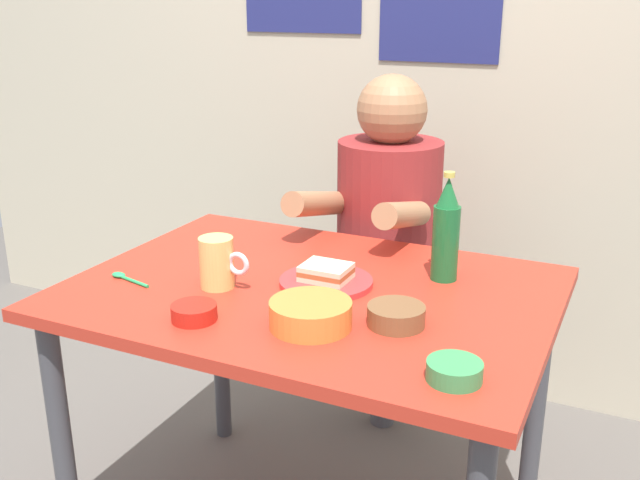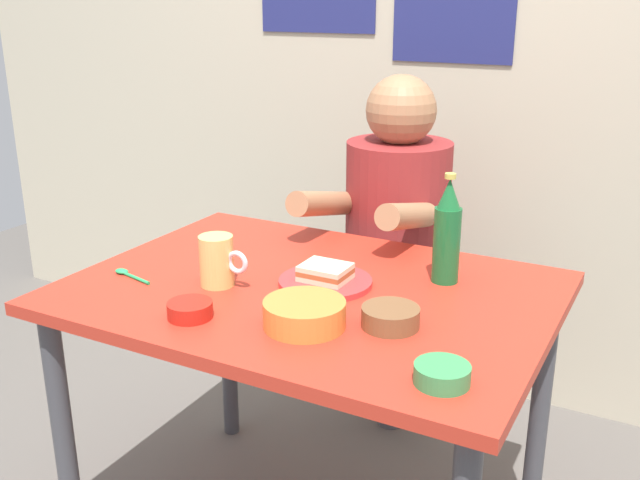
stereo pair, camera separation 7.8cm
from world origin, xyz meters
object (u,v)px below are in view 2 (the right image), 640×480
object	(u,v)px
stool	(393,331)
soup_bowl_orange	(304,313)
sandwich	(325,272)
beer_mug	(218,261)
dining_table	(310,323)
person_seated	(396,209)
plate_orange	(325,282)
beer_bottle	(447,234)

from	to	relation	value
stool	soup_bowl_orange	size ratio (longest dim) A/B	2.65
sandwich	beer_mug	bearing A→B (deg)	-151.76
dining_table	sandwich	bearing A→B (deg)	45.99
person_seated	soup_bowl_orange	bearing A→B (deg)	-80.74
stool	soup_bowl_orange	xyz separation A→B (m)	(0.13, -0.82, 0.42)
soup_bowl_orange	stool	bearing A→B (deg)	99.13
stool	person_seated	world-z (taller)	person_seated
stool	beer_mug	size ratio (longest dim) A/B	3.57
dining_table	plate_orange	size ratio (longest dim) A/B	5.00
beer_bottle	sandwich	bearing A→B (deg)	-147.09
soup_bowl_orange	beer_bottle	bearing A→B (deg)	65.28
plate_orange	soup_bowl_orange	distance (m)	0.23
plate_orange	beer_bottle	xyz separation A→B (m)	(0.24, 0.15, 0.11)
stool	dining_table	bearing A→B (deg)	-86.45
beer_bottle	soup_bowl_orange	distance (m)	0.42
stool	beer_bottle	size ratio (longest dim) A/B	1.72
plate_orange	beer_mug	world-z (taller)	beer_mug
beer_mug	sandwich	bearing A→B (deg)	28.24
beer_bottle	soup_bowl_orange	xyz separation A→B (m)	(-0.17, -0.37, -0.09)
dining_table	beer_mug	xyz separation A→B (m)	(-0.19, -0.09, 0.15)
stool	plate_orange	size ratio (longest dim) A/B	2.05
beer_mug	dining_table	bearing A→B (deg)	25.15
person_seated	beer_bottle	bearing A→B (deg)	-55.21
stool	plate_orange	xyz separation A→B (m)	(0.07, -0.60, 0.40)
person_seated	sandwich	world-z (taller)	person_seated
sandwich	soup_bowl_orange	distance (m)	0.23
sandwich	soup_bowl_orange	world-z (taller)	soup_bowl_orange
sandwich	beer_bottle	world-z (taller)	beer_bottle
plate_orange	sandwich	size ratio (longest dim) A/B	2.00
stool	soup_bowl_orange	distance (m)	0.93
plate_orange	dining_table	bearing A→B (deg)	-134.01
beer_mug	soup_bowl_orange	bearing A→B (deg)	-19.24
person_seated	beer_mug	xyz separation A→B (m)	(-0.16, -0.71, 0.03)
dining_table	plate_orange	world-z (taller)	plate_orange
stool	beer_mug	bearing A→B (deg)	-102.13
dining_table	soup_bowl_orange	size ratio (longest dim) A/B	6.47
plate_orange	soup_bowl_orange	world-z (taller)	soup_bowl_orange
plate_orange	soup_bowl_orange	bearing A→B (deg)	-73.06
plate_orange	sandwich	world-z (taller)	sandwich
stool	beer_bottle	xyz separation A→B (m)	(0.30, -0.45, 0.51)
stool	soup_bowl_orange	bearing A→B (deg)	-80.87
sandwich	plate_orange	bearing A→B (deg)	-90.00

